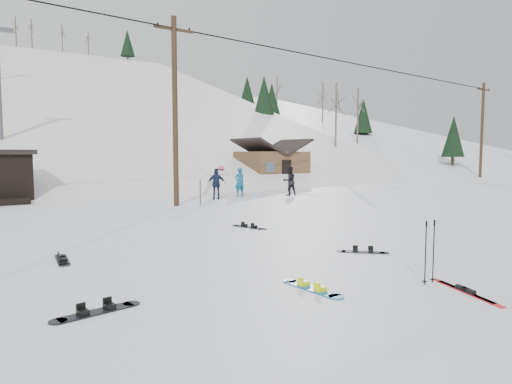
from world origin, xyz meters
TOP-DOWN VIEW (x-y plane):
  - ground at (0.00, 0.00)m, footprint 200.00×200.00m
  - ski_slope at (0.00, 55.00)m, footprint 60.00×85.24m
  - ridge_right at (38.00, 50.00)m, footprint 45.66×93.98m
  - treeline_right at (36.00, 42.00)m, footprint 20.00×60.00m
  - utility_pole at (2.00, 14.00)m, footprint 2.00×0.26m
  - utility_pole_right at (34.00, 17.00)m, footprint 2.00×0.26m
  - trail_sign at (3.10, 13.58)m, footprint 0.50×0.09m
  - cabin at (15.00, 24.00)m, footprint 5.39×4.40m
  - hero_snowboard at (-1.60, -0.12)m, footprint 0.35×1.52m
  - hero_skis at (0.61, -1.85)m, footprint 0.69×1.73m
  - ski_poles at (0.56, -1.11)m, footprint 0.34×0.09m
  - board_scatter_a at (-5.30, 0.85)m, footprint 1.47×0.45m
  - board_scatter_b at (-5.00, 4.96)m, footprint 0.38×1.37m
  - board_scatter_d at (1.60, 1.56)m, footprint 1.00×1.00m
  - board_scatter_f at (1.34, 6.52)m, footprint 0.63×1.43m
  - skier_teal at (7.07, 16.30)m, footprint 0.63×0.43m
  - skier_dark at (9.96, 15.21)m, footprint 0.97×0.83m
  - skier_pink at (9.74, 23.18)m, footprint 1.11×0.72m
  - skier_navy at (5.14, 15.62)m, footprint 1.10×0.79m

SIDE VIEW (x-z plane):
  - ski_slope at x=0.00m, z-range -44.99..20.99m
  - ridge_right at x=38.00m, z-range -38.30..16.30m
  - ground at x=0.00m, z-range 0.00..0.00m
  - treeline_right at x=36.00m, z-range -5.00..5.00m
  - board_scatter_d at x=1.60m, z-range -0.02..0.07m
  - board_scatter_b at x=-5.00m, z-range -0.02..0.07m
  - board_scatter_f at x=1.34m, z-range -0.03..0.08m
  - board_scatter_a at x=-5.30m, z-range -0.03..0.08m
  - hero_skis at x=0.61m, z-range -0.02..0.07m
  - hero_snowboard at x=-1.60m, z-range -0.03..0.08m
  - ski_poles at x=0.56m, z-range 0.02..1.27m
  - skier_pink at x=9.74m, z-range 0.00..1.62m
  - skier_teal at x=7.07m, z-range 0.00..1.71m
  - skier_navy at x=5.14m, z-range 0.00..1.73m
  - skier_dark at x=9.96m, z-range 0.00..1.75m
  - trail_sign at x=3.10m, z-range 0.35..2.20m
  - cabin at x=15.00m, z-range -0.40..3.37m
  - utility_pole at x=2.00m, z-range 0.18..9.18m
  - utility_pole_right at x=34.00m, z-range 0.18..9.18m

